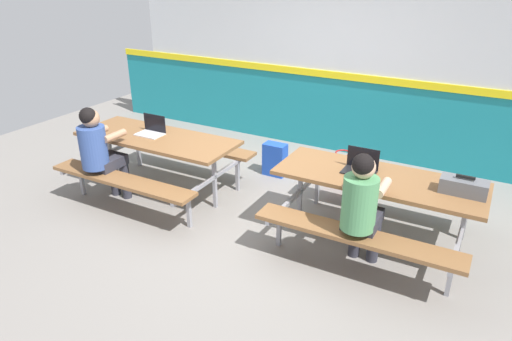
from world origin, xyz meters
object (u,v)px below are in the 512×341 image
object	(u,v)px
student_nearer	(99,149)
student_further	(362,204)
laptop_dark	(360,167)
backpack_dark	(275,159)
toolbox_grey	(464,187)
tote_bag_bright	(342,169)
picnic_table_left	(158,149)
laptop_silver	(151,130)
picnic_table_right	(377,192)

from	to	relation	value
student_nearer	student_further	size ratio (longest dim) A/B	1.00
student_further	laptop_dark	bearing A→B (deg)	109.16
backpack_dark	toolbox_grey	bearing A→B (deg)	-22.80
backpack_dark	tote_bag_bright	size ratio (longest dim) A/B	1.02
picnic_table_left	backpack_dark	size ratio (longest dim) A/B	4.50
picnic_table_left	laptop_silver	size ratio (longest dim) A/B	6.15
laptop_silver	backpack_dark	bearing A→B (deg)	45.88
picnic_table_right	tote_bag_bright	xyz separation A→B (m)	(-0.75, 1.18, -0.38)
student_nearer	tote_bag_bright	bearing A→B (deg)	40.57
student_nearer	student_further	world-z (taller)	same
tote_bag_bright	toolbox_grey	bearing A→B (deg)	-38.24
student_further	laptop_silver	world-z (taller)	student_further
picnic_table_left	student_nearer	size ratio (longest dim) A/B	1.64
student_nearer	backpack_dark	bearing A→B (deg)	51.91
laptop_dark	backpack_dark	size ratio (longest dim) A/B	0.73
picnic_table_left	picnic_table_right	distance (m)	2.62
picnic_table_left	tote_bag_bright	world-z (taller)	picnic_table_left
picnic_table_right	backpack_dark	world-z (taller)	picnic_table_right
laptop_dark	tote_bag_bright	bearing A→B (deg)	115.49
laptop_silver	tote_bag_bright	xyz separation A→B (m)	(1.97, 1.31, -0.59)
toolbox_grey	tote_bag_bright	xyz separation A→B (m)	(-1.49, 1.18, -0.62)
laptop_dark	backpack_dark	world-z (taller)	laptop_dark
backpack_dark	laptop_silver	bearing A→B (deg)	-134.12
student_nearer	toolbox_grey	bearing A→B (deg)	11.11
tote_bag_bright	student_further	bearing A→B (deg)	-66.60
picnic_table_right	toolbox_grey	size ratio (longest dim) A/B	4.95
backpack_dark	picnic_table_left	bearing A→B (deg)	-130.40
student_nearer	laptop_silver	xyz separation A→B (m)	(0.26, 0.60, 0.08)
student_nearer	backpack_dark	xyz separation A→B (m)	(1.35, 1.73, -0.49)
picnic_table_right	student_nearer	world-z (taller)	student_nearer
student_further	backpack_dark	bearing A→B (deg)	136.25
laptop_dark	student_nearer	bearing A→B (deg)	-164.68
picnic_table_right	laptop_silver	size ratio (longest dim) A/B	6.15
laptop_dark	tote_bag_bright	world-z (taller)	laptop_dark
student_nearer	laptop_silver	distance (m)	0.65
student_further	toolbox_grey	distance (m)	0.94
picnic_table_left	laptop_silver	distance (m)	0.24
picnic_table_left	student_nearer	distance (m)	0.68
laptop_silver	picnic_table_right	bearing A→B (deg)	2.72
picnic_table_right	backpack_dark	distance (m)	1.94
student_nearer	tote_bag_bright	xyz separation A→B (m)	(2.23, 1.91, -0.51)
student_further	backpack_dark	size ratio (longest dim) A/B	2.74
tote_bag_bright	backpack_dark	bearing A→B (deg)	-168.30
student_nearer	toolbox_grey	size ratio (longest dim) A/B	3.02
picnic_table_right	laptop_dark	distance (m)	0.29
laptop_silver	toolbox_grey	world-z (taller)	laptop_silver
laptop_silver	tote_bag_bright	world-z (taller)	laptop_silver
picnic_table_left	student_nearer	world-z (taller)	student_nearer
student_nearer	laptop_dark	bearing A→B (deg)	15.32
toolbox_grey	student_nearer	bearing A→B (deg)	-168.89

